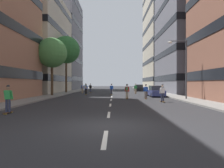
% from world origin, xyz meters
% --- Properties ---
extents(ground_plane, '(159.33, 159.33, 0.00)m').
position_xyz_m(ground_plane, '(0.00, 26.55, 0.00)').
color(ground_plane, '#28282B').
extents(sidewalk_left, '(2.56, 73.02, 0.14)m').
position_xyz_m(sidewalk_left, '(-8.59, 29.87, 0.07)').
color(sidewalk_left, gray).
rests_on(sidewalk_left, ground_plane).
extents(sidewalk_right, '(2.56, 73.02, 0.14)m').
position_xyz_m(sidewalk_right, '(8.59, 29.87, 0.07)').
color(sidewalk_right, gray).
rests_on(sidewalk_right, ground_plane).
extents(lane_markings, '(0.16, 62.20, 0.01)m').
position_xyz_m(lane_markings, '(0.00, 28.00, 0.00)').
color(lane_markings, silver).
rests_on(lane_markings, ground_plane).
extents(building_left_mid, '(12.74, 17.00, 18.36)m').
position_xyz_m(building_left_mid, '(-16.18, 29.57, 9.27)').
color(building_left_mid, '#BCB29E').
rests_on(building_left_mid, ground_plane).
extents(building_left_far, '(12.74, 16.30, 25.51)m').
position_xyz_m(building_left_far, '(-16.18, 46.47, 12.85)').
color(building_left_far, slate).
rests_on(building_left_far, ground_plane).
extents(building_right_mid, '(12.74, 17.18, 32.76)m').
position_xyz_m(building_right_mid, '(16.18, 29.57, 16.47)').
color(building_right_mid, slate).
rests_on(building_right_mid, ground_plane).
extents(building_right_far, '(12.74, 18.63, 29.40)m').
position_xyz_m(building_right_far, '(16.18, 46.47, 14.79)').
color(building_right_far, '#B2A893').
rests_on(building_right_far, ground_plane).
extents(parked_car_near, '(1.82, 4.40, 1.52)m').
position_xyz_m(parked_car_near, '(6.11, 36.45, 0.70)').
color(parked_car_near, black).
rests_on(parked_car_near, ground_plane).
extents(parked_car_mid, '(1.82, 4.40, 1.52)m').
position_xyz_m(parked_car_mid, '(6.11, 18.37, 0.70)').
color(parked_car_mid, navy).
rests_on(parked_car_mid, ground_plane).
extents(street_tree_near, '(4.28, 4.28, 8.24)m').
position_xyz_m(street_tree_near, '(-8.59, 19.19, 6.21)').
color(street_tree_near, '#4C3823').
rests_on(street_tree_near, sidewalk_left).
extents(street_tree_mid, '(5.09, 5.09, 10.47)m').
position_xyz_m(street_tree_mid, '(-8.59, 27.47, 8.04)').
color(street_tree_mid, '#4C3823').
rests_on(street_tree_mid, sidewalk_left).
extents(streetlamp_right, '(2.13, 0.30, 6.50)m').
position_xyz_m(streetlamp_right, '(7.96, 12.98, 4.14)').
color(streetlamp_right, '#3F3F44').
rests_on(streetlamp_right, sidewalk_right).
extents(skater_0, '(0.57, 0.92, 1.78)m').
position_xyz_m(skater_0, '(-4.35, 29.82, 0.98)').
color(skater_0, brown).
rests_on(skater_0, ground_plane).
extents(skater_1, '(0.57, 0.92, 1.78)m').
position_xyz_m(skater_1, '(4.10, 14.43, 0.98)').
color(skater_1, brown).
rests_on(skater_1, ground_plane).
extents(skater_2, '(0.57, 0.92, 1.78)m').
position_xyz_m(skater_2, '(-6.26, 36.33, 1.02)').
color(skater_2, brown).
rests_on(skater_2, ground_plane).
extents(skater_3, '(0.54, 0.91, 1.78)m').
position_xyz_m(skater_3, '(-4.20, 22.63, 1.02)').
color(skater_3, brown).
rests_on(skater_3, ground_plane).
extents(skater_4, '(0.57, 0.92, 1.78)m').
position_xyz_m(skater_4, '(1.87, 14.45, 1.02)').
color(skater_4, brown).
rests_on(skater_4, ground_plane).
extents(skater_5, '(0.57, 0.92, 1.78)m').
position_xyz_m(skater_5, '(-5.61, 27.87, 1.02)').
color(skater_5, brown).
rests_on(skater_5, ground_plane).
extents(skater_6, '(0.57, 0.92, 1.78)m').
position_xyz_m(skater_6, '(-0.06, 22.37, 0.98)').
color(skater_6, brown).
rests_on(skater_6, ground_plane).
extents(skater_7, '(0.53, 0.90, 1.78)m').
position_xyz_m(skater_7, '(-6.20, 3.27, 0.98)').
color(skater_7, brown).
rests_on(skater_7, ground_plane).
extents(skater_8, '(0.55, 0.92, 1.78)m').
position_xyz_m(skater_8, '(4.14, 25.68, 0.98)').
color(skater_8, brown).
rests_on(skater_8, ground_plane).
extents(skater_9, '(0.56, 0.92, 1.78)m').
position_xyz_m(skater_9, '(5.07, 10.49, 0.98)').
color(skater_9, brown).
rests_on(skater_9, ground_plane).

